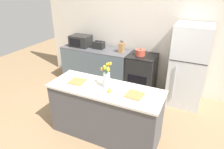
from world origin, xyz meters
TOP-DOWN VIEW (x-y plane):
  - ground_plane at (0.00, 0.00)m, footprint 10.00×10.00m
  - back_wall at (0.00, 2.00)m, footprint 5.20×0.08m
  - kitchen_island at (0.00, 0.00)m, footprint 1.80×0.66m
  - back_counter at (-1.06, 1.60)m, footprint 1.68×0.60m
  - stove_range at (0.10, 1.60)m, footprint 0.60×0.61m
  - refrigerator at (1.05, 1.60)m, footprint 0.68×0.67m
  - flower_vase at (0.02, 0.02)m, footprint 0.17×0.13m
  - pear_figurine at (0.13, -0.10)m, footprint 0.07×0.07m
  - plate_setting_left at (-0.49, -0.03)m, footprint 0.36×0.36m
  - plate_setting_right at (0.49, -0.03)m, footprint 0.36×0.36m
  - toaster at (-1.00, 1.63)m, footprint 0.28×0.18m
  - cooking_pot at (0.05, 1.58)m, footprint 0.21×0.21m
  - microwave at (-1.48, 1.60)m, footprint 0.48×0.37m
  - knife_block at (-0.40, 1.60)m, footprint 0.10×0.14m

SIDE VIEW (x-z plane):
  - ground_plane at x=0.00m, z-range 0.00..0.00m
  - kitchen_island at x=0.00m, z-range 0.00..0.90m
  - stove_range at x=0.10m, z-range 0.00..0.92m
  - back_counter at x=-1.06m, z-range 0.00..0.92m
  - refrigerator at x=1.05m, z-range 0.00..1.67m
  - plate_setting_left at x=-0.49m, z-range 0.90..0.92m
  - plate_setting_right at x=0.49m, z-range 0.90..0.92m
  - pear_figurine at x=0.13m, z-range 0.89..1.00m
  - cooking_pot at x=0.05m, z-range 0.91..1.06m
  - toaster at x=-1.00m, z-range 0.92..1.09m
  - knife_block at x=-0.40m, z-range 0.89..1.16m
  - microwave at x=-1.48m, z-range 0.92..1.19m
  - flower_vase at x=0.02m, z-range 0.85..1.29m
  - back_wall at x=0.00m, z-range 0.00..2.70m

